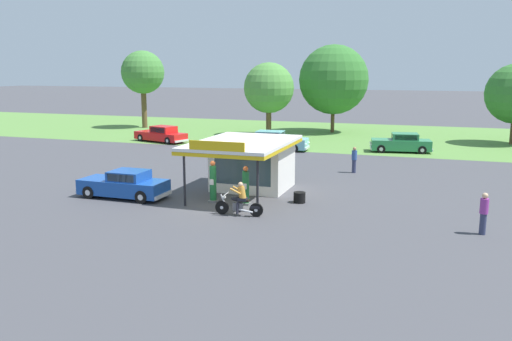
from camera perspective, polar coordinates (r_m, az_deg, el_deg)
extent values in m
plane|color=#424247|center=(26.29, -4.25, -3.74)|extent=(300.00, 300.00, 0.00)
cube|color=#56843D|center=(54.70, 8.24, 3.84)|extent=(120.00, 24.00, 0.01)
cube|color=silver|center=(29.58, -0.34, 0.66)|extent=(3.98, 3.43, 2.74)
cube|color=#384C56|center=(28.01, -1.49, 0.18)|extent=(3.19, 0.05, 1.75)
cube|color=silver|center=(27.88, -1.42, 3.04)|extent=(4.68, 7.10, 0.16)
cube|color=gold|center=(27.91, -1.42, 2.67)|extent=(4.68, 7.10, 0.18)
cube|color=gold|center=(24.60, -4.29, 2.66)|extent=(2.79, 0.08, 0.44)
cylinder|color=black|center=(24.59, 0.17, -1.46)|extent=(0.12, 0.12, 2.74)
cylinder|color=black|center=(26.03, -7.74, -0.87)|extent=(0.12, 0.12, 2.74)
cube|color=slate|center=(26.92, -4.64, -3.28)|extent=(0.44, 0.44, 0.10)
cylinder|color=#1E6B33|center=(26.71, -4.67, -1.36)|extent=(0.34, 0.34, 1.75)
cube|color=white|center=(26.53, -4.83, -1.26)|extent=(0.22, 0.02, 0.28)
sphere|color=orange|center=(26.51, -4.70, 0.78)|extent=(0.26, 0.26, 0.26)
cube|color=slate|center=(26.28, -1.11, -3.60)|extent=(0.44, 0.44, 0.10)
cylinder|color=#1E6B33|center=(26.09, -1.12, -1.82)|extent=(0.34, 0.34, 1.58)
cube|color=white|center=(25.90, -1.25, -1.73)|extent=(0.22, 0.02, 0.28)
sphere|color=orange|center=(25.90, -1.13, 0.19)|extent=(0.26, 0.26, 0.26)
cylinder|color=black|center=(24.59, -3.69, -4.00)|extent=(0.64, 0.14, 0.64)
cylinder|color=silver|center=(24.59, -3.69, -4.00)|extent=(0.17, 0.13, 0.16)
cylinder|color=black|center=(24.11, 0.03, -4.28)|extent=(0.64, 0.14, 0.64)
cylinder|color=silver|center=(24.11, 0.03, -4.28)|extent=(0.17, 0.13, 0.16)
ellipsoid|color=black|center=(24.25, -2.08, -3.07)|extent=(0.57, 0.27, 0.24)
cube|color=#59595E|center=(24.32, -1.96, -3.90)|extent=(0.45, 0.27, 0.36)
cube|color=black|center=(24.16, -1.29, -3.27)|extent=(0.49, 0.29, 0.10)
cylinder|color=silver|center=(24.48, -3.48, -3.38)|extent=(0.37, 0.09, 0.71)
cylinder|color=silver|center=(24.35, -3.22, -2.54)|extent=(0.08, 0.70, 0.04)
sphere|color=silver|center=(24.42, -3.44, -2.89)|extent=(0.16, 0.16, 0.16)
cube|color=black|center=(24.09, -0.08, -4.00)|extent=(0.45, 0.21, 0.12)
cylinder|color=silver|center=(24.12, -1.15, -4.37)|extent=(0.71, 0.12, 0.18)
cube|color=black|center=(24.17, -1.45, -3.12)|extent=(0.42, 0.36, 0.14)
cylinder|color=black|center=(24.18, -2.01, -4.09)|extent=(0.13, 0.24, 0.56)
cylinder|color=black|center=(24.47, -1.78, -3.91)|extent=(0.13, 0.24, 0.56)
cylinder|color=gold|center=(24.10, -1.54, -2.38)|extent=(0.43, 0.34, 0.60)
sphere|color=tan|center=(24.04, -1.69, -1.51)|extent=(0.22, 0.22, 0.22)
cylinder|color=gold|center=(23.97, -2.23, -2.26)|extent=(0.54, 0.12, 0.31)
cylinder|color=gold|center=(24.34, -1.95, -2.06)|extent=(0.54, 0.12, 0.31)
cube|color=#19479E|center=(28.52, -14.12, -1.72)|extent=(4.61, 1.82, 0.77)
cube|color=#19479E|center=(28.20, -13.58, -0.51)|extent=(1.82, 1.59, 0.50)
cube|color=#283847|center=(28.68, -15.08, -0.39)|extent=(0.04, 1.41, 0.40)
cube|color=#283847|center=(27.56, -14.45, -0.81)|extent=(1.55, 0.03, 0.38)
cube|color=#283847|center=(28.84, -12.75, -0.22)|extent=(1.55, 0.03, 0.38)
cube|color=silver|center=(29.90, -17.85, -1.86)|extent=(0.12, 1.72, 0.18)
cube|color=silver|center=(27.39, -10.00, -2.63)|extent=(0.12, 1.72, 0.18)
sphere|color=white|center=(29.39, -18.58, -1.51)|extent=(0.18, 0.18, 0.18)
sphere|color=white|center=(30.29, -17.25, -1.07)|extent=(0.18, 0.18, 0.18)
cylinder|color=black|center=(28.78, -17.64, -2.27)|extent=(0.66, 0.20, 0.66)
cylinder|color=silver|center=(28.78, -17.64, -2.27)|extent=(0.30, 0.22, 0.30)
cylinder|color=black|center=(30.11, -15.73, -1.59)|extent=(0.66, 0.20, 0.66)
cylinder|color=silver|center=(30.11, -15.73, -1.59)|extent=(0.30, 0.22, 0.30)
cylinder|color=black|center=(27.05, -12.29, -2.82)|extent=(0.66, 0.20, 0.66)
cylinder|color=silver|center=(27.05, -12.29, -2.82)|extent=(0.30, 0.22, 0.30)
cylinder|color=black|center=(28.47, -10.53, -2.07)|extent=(0.66, 0.20, 0.66)
cylinder|color=silver|center=(28.47, -10.53, -2.07)|extent=(0.30, 0.22, 0.30)
cube|color=red|center=(49.64, -10.27, 3.69)|extent=(5.56, 3.26, 0.71)
cube|color=red|center=(49.26, -9.96, 4.41)|extent=(2.48, 2.12, 0.60)
cube|color=#283847|center=(50.01, -10.78, 4.47)|extent=(0.45, 1.34, 0.48)
cube|color=#283847|center=(48.73, -10.61, 4.32)|extent=(1.72, 0.56, 0.45)
cube|color=#283847|center=(49.80, -9.32, 4.50)|extent=(1.72, 0.56, 0.45)
cube|color=silver|center=(51.62, -12.31, 3.62)|extent=(0.61, 1.66, 0.18)
cube|color=silver|center=(47.79, -8.05, 3.19)|extent=(0.61, 1.66, 0.18)
sphere|color=white|center=(51.22, -12.81, 3.85)|extent=(0.18, 0.18, 0.18)
sphere|color=white|center=(51.97, -11.86, 3.99)|extent=(0.18, 0.18, 0.18)
cylinder|color=black|center=(50.42, -12.36, 3.48)|extent=(0.69, 0.39, 0.66)
cylinder|color=silver|center=(50.42, -12.36, 3.48)|extent=(0.35, 0.30, 0.30)
cylinder|color=black|center=(51.53, -10.98, 3.69)|extent=(0.69, 0.39, 0.66)
cylinder|color=silver|center=(51.53, -10.98, 3.69)|extent=(0.35, 0.30, 0.30)
cylinder|color=black|center=(47.82, -9.50, 3.19)|extent=(0.69, 0.39, 0.66)
cylinder|color=silver|center=(47.82, -9.50, 3.19)|extent=(0.35, 0.30, 0.30)
cylinder|color=black|center=(48.98, -8.11, 3.41)|extent=(0.69, 0.39, 0.66)
cylinder|color=silver|center=(48.98, -8.11, 3.41)|extent=(0.35, 0.30, 0.30)
cube|color=#2D844C|center=(44.37, 15.37, 2.71)|extent=(4.90, 2.59, 0.83)
cube|color=#2D844C|center=(44.32, 15.81, 3.56)|extent=(2.26, 1.96, 0.52)
cube|color=#283847|center=(44.23, 14.52, 3.61)|extent=(0.27, 1.46, 0.42)
cube|color=#283847|center=(43.51, 15.91, 3.42)|extent=(1.71, 0.30, 0.40)
cube|color=#283847|center=(45.12, 15.71, 3.69)|extent=(1.71, 0.30, 0.40)
cube|color=silver|center=(44.25, 12.31, 2.44)|extent=(0.40, 1.79, 0.18)
cube|color=silver|center=(44.70, 18.37, 2.21)|extent=(0.40, 1.79, 0.18)
sphere|color=white|center=(43.61, 12.34, 2.76)|extent=(0.18, 0.18, 0.18)
sphere|color=white|center=(44.81, 12.28, 2.98)|extent=(0.18, 0.18, 0.18)
cylinder|color=black|center=(43.42, 13.37, 2.27)|extent=(0.68, 0.30, 0.66)
cylinder|color=silver|center=(43.42, 13.37, 2.27)|extent=(0.33, 0.26, 0.30)
cylinder|color=black|center=(45.16, 13.25, 2.60)|extent=(0.68, 0.30, 0.66)
cylinder|color=silver|center=(45.16, 13.25, 2.60)|extent=(0.33, 0.26, 0.30)
cylinder|color=black|center=(43.72, 17.52, 2.12)|extent=(0.68, 0.30, 0.66)
cylinder|color=silver|center=(43.72, 17.52, 2.12)|extent=(0.33, 0.26, 0.30)
cylinder|color=black|center=(45.46, 17.24, 2.45)|extent=(0.68, 0.30, 0.66)
cylinder|color=silver|center=(45.46, 17.24, 2.45)|extent=(0.33, 0.26, 0.30)
cube|color=#7AC6D1|center=(43.90, 2.08, 3.01)|extent=(5.44, 2.12, 0.84)
cube|color=#7AC6D1|center=(43.91, 1.54, 3.93)|extent=(2.24, 1.74, 0.56)
cube|color=#283847|center=(43.66, 2.89, 3.88)|extent=(0.11, 1.45, 0.45)
cube|color=#283847|center=(44.69, 1.80, 4.05)|extent=(1.84, 0.12, 0.42)
cube|color=#283847|center=(43.15, 1.27, 3.81)|extent=(1.84, 0.12, 0.42)
cube|color=silver|center=(43.37, 5.55, 2.47)|extent=(0.21, 1.77, 0.18)
cube|color=silver|center=(44.67, -1.29, 2.76)|extent=(0.21, 1.77, 0.18)
sphere|color=white|center=(43.90, 5.72, 3.02)|extent=(0.18, 0.18, 0.18)
sphere|color=white|center=(42.74, 5.42, 2.81)|extent=(0.18, 0.18, 0.18)
cylinder|color=black|center=(44.38, 4.63, 2.71)|extent=(0.67, 0.23, 0.66)
cylinder|color=silver|center=(44.38, 4.63, 2.71)|extent=(0.31, 0.23, 0.30)
cylinder|color=black|center=(42.70, 4.17, 2.40)|extent=(0.67, 0.23, 0.66)
cylinder|color=silver|center=(42.70, 4.17, 2.40)|extent=(0.31, 0.23, 0.30)
cylinder|color=black|center=(45.23, 0.11, 2.91)|extent=(0.67, 0.23, 0.66)
cylinder|color=silver|center=(45.23, 0.11, 2.91)|extent=(0.31, 0.23, 0.30)
cylinder|color=black|center=(43.59, -0.52, 2.60)|extent=(0.67, 0.23, 0.66)
cylinder|color=silver|center=(43.59, -0.52, 2.60)|extent=(0.31, 0.23, 0.30)
cylinder|color=#2D3351|center=(23.45, 23.31, -5.33)|extent=(0.26, 0.26, 0.88)
cylinder|color=#8C338C|center=(23.26, 23.45, -3.55)|extent=(0.34, 0.34, 0.62)
sphere|color=tan|center=(23.17, 23.53, -2.51)|extent=(0.24, 0.24, 0.24)
cylinder|color=#2D3351|center=(34.80, 10.54, 0.45)|extent=(0.26, 0.26, 0.86)
cylinder|color=#2D4C8C|center=(34.68, 10.58, 1.64)|extent=(0.34, 0.34, 0.61)
sphere|color=#9E704C|center=(34.61, 10.61, 2.33)|extent=(0.23, 0.23, 0.23)
cylinder|color=brown|center=(53.50, 1.38, 5.35)|extent=(0.53, 0.53, 2.90)
sphere|color=#4C893D|center=(53.28, 1.40, 8.92)|extent=(5.03, 5.03, 5.03)
sphere|color=#4C893D|center=(54.19, 1.33, 8.43)|extent=(3.30, 3.30, 3.30)
cylinder|color=brown|center=(56.74, 8.28, 5.52)|extent=(0.39, 0.39, 2.82)
sphere|color=#33702D|center=(56.51, 8.40, 9.70)|extent=(7.25, 7.25, 7.25)
cylinder|color=brown|center=(61.98, -11.99, 6.61)|extent=(0.59, 0.59, 4.46)
sphere|color=#427F38|center=(61.83, -12.14, 10.35)|extent=(4.83, 4.83, 4.83)
sphere|color=#427F38|center=(62.49, -12.24, 9.90)|extent=(2.89, 2.89, 2.89)
sphere|color=#33702D|center=(52.81, 25.52, 6.97)|extent=(3.41, 3.41, 3.41)
cylinder|color=black|center=(26.75, 4.71, -3.29)|extent=(0.60, 0.60, 0.18)
cylinder|color=black|center=(26.70, 4.72, -2.92)|extent=(0.60, 0.60, 0.18)
cylinder|color=black|center=(26.66, 4.72, -2.54)|extent=(0.60, 0.60, 0.18)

